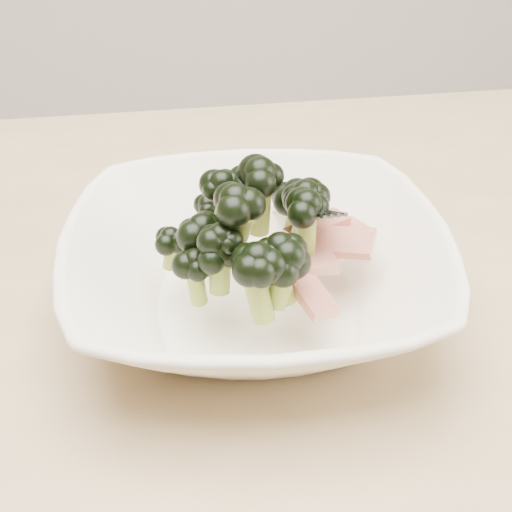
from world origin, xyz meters
TOP-DOWN VIEW (x-y plane):
  - dining_table at (0.00, 0.00)m, footprint 1.20×0.80m
  - broccoli_dish at (0.10, -0.04)m, footprint 0.32×0.32m

SIDE VIEW (x-z plane):
  - dining_table at x=0.00m, z-range 0.28..1.03m
  - broccoli_dish at x=0.10m, z-range 0.73..0.86m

